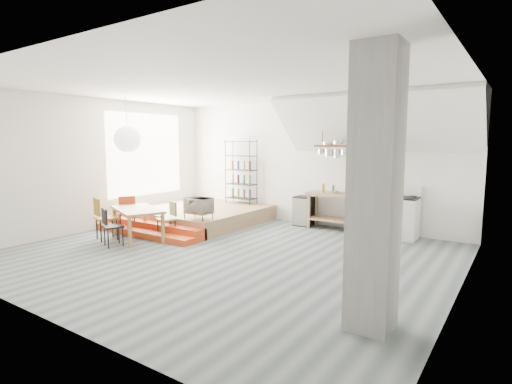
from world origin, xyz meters
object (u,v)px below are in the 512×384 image
Objects in this scene: stove at (403,217)px; dining_table at (137,212)px; mini_fridge at (304,211)px; rolling_cart at (366,214)px.

stove reaches higher than dining_table.
dining_table is (-4.84, -3.36, 0.14)m from stove.
mini_fridge is at bearing 178.99° from stove.
dining_table is 2.21× the size of mini_fridge.
dining_table is 1.86× the size of rolling_cart.
rolling_cart is (-0.68, -0.46, 0.07)m from stove.
rolling_cart is at bearing 58.67° from dining_table.
mini_fridge reaches higher than dining_table.
stove is 1.56× the size of mini_fridge.
dining_table is at bearing -149.84° from rolling_cart.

